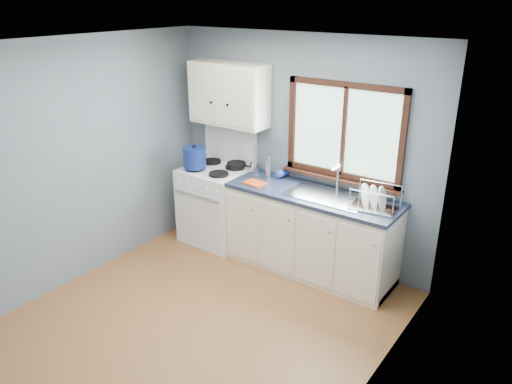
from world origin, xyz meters
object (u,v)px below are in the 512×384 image
Objects in this scene: sink at (327,202)px; base_cabinets at (311,236)px; gas_range at (217,202)px; utensil_crock at (255,166)px; dish_rack at (374,202)px; skillet at (237,164)px; thermos at (268,167)px; stockpot at (195,157)px.

base_cabinets is at bearing 179.87° from sink.
gas_range is 3.85× the size of utensil_crock.
utensil_crock reaches higher than base_cabinets.
utensil_crock reaches higher than dish_rack.
gas_range is at bearing -179.29° from sink.
skillet is 0.73× the size of dish_rack.
dish_rack is (1.78, -0.12, -0.00)m from skillet.
skillet is at bearing -169.63° from utensil_crock.
thermos is at bearing 171.17° from base_cabinets.
gas_range is 0.64m from stockpot.
stockpot is 0.78× the size of dish_rack.
sink reaches higher than skillet.
stockpot is at bearing -135.51° from gas_range.
gas_range is 1.53m from sink.
skillet is 0.24m from utensil_crock.
base_cabinets is (1.31, 0.02, -0.08)m from gas_range.
base_cabinets is at bearing -11.22° from utensil_crock.
gas_range is at bearing -156.64° from utensil_crock.
base_cabinets is at bearing -14.66° from skillet.
dish_rack is at bearing 0.54° from base_cabinets.
gas_range reaches higher than stockpot.
base_cabinets is 2.20× the size of sink.
skillet is (0.20, 0.15, 0.49)m from gas_range.
dish_rack is (2.15, 0.19, -0.10)m from stockpot.
stockpot is 1.04× the size of utensil_crock.
base_cabinets is 1.25m from skillet.
utensil_crock reaches higher than skillet.
dish_rack is at bearing -11.95° from skillet.
dish_rack is at bearing -6.11° from utensil_crock.
utensil_crock is (-1.04, 0.17, 0.13)m from sink.
gas_range is 0.69m from utensil_crock.
gas_range is 0.55m from skillet.
utensil_crock is (-0.86, 0.17, 0.58)m from base_cabinets.
sink is at bearing -9.35° from utensil_crock.
base_cabinets is 0.48m from sink.
skillet is at bearing 173.39° from base_cabinets.
base_cabinets is at bearing -8.83° from thermos.
gas_range reaches higher than skillet.
skillet is 0.95× the size of stockpot.
sink is 1.30m from skillet.
stockpot is at bearing -172.76° from base_cabinets.
stockpot reaches higher than base_cabinets.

